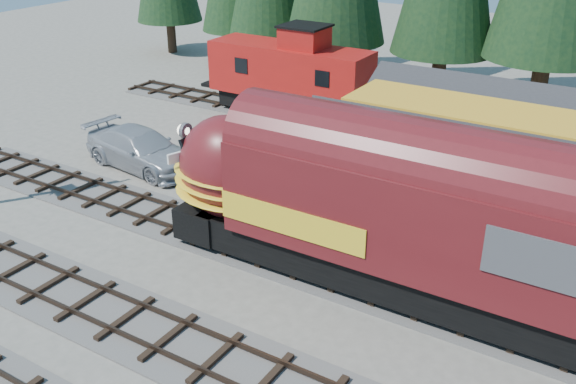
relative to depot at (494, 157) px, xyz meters
The scene contains 7 objects.
ground 10.91m from the depot, 89.99° to the right, with size 120.00×120.00×0.00m, color #6B665B.
track_spur 12.83m from the depot, 143.13° to the left, with size 32.00×3.20×0.33m.
depot is the anchor object (origin of this frame).
locomotive 6.75m from the depot, 105.42° to the right, with size 17.50×3.48×4.76m.
caboose 15.82m from the depot, 151.69° to the left, with size 9.82×2.85×5.11m.
pickup_truck_a 8.90m from the depot, 167.32° to the right, with size 2.70×5.85×1.62m, color black.
pickup_truck_b 16.47m from the depot, 169.70° to the right, with size 2.62×6.45×1.87m, color #AFB1B7.
Camera 1 is at (5.33, -13.43, 12.47)m, focal length 40.00 mm.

